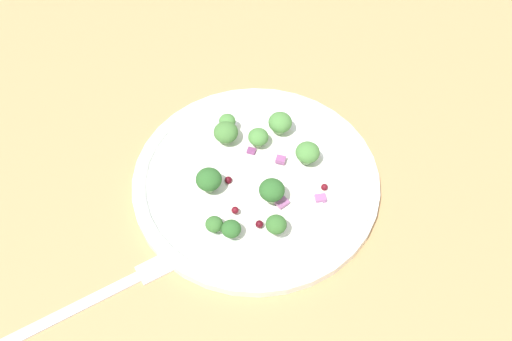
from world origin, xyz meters
TOP-DOWN VIEW (x-y plane):
  - ground_plane at (0.00, 0.00)cm, footprint 180.00×180.00cm
  - plate at (-2.83, 2.65)cm, footprint 28.82×28.82cm
  - dressing_pool at (-2.83, 2.65)cm, footprint 16.71×16.71cm
  - broccoli_floret_0 at (-10.17, 5.31)cm, footprint 2.02×2.02cm
  - broccoli_floret_1 at (-1.21, -5.58)cm, footprint 1.95×1.95cm
  - broccoli_floret_2 at (-5.45, 9.63)cm, footprint 2.88×2.88cm
  - broccoli_floret_3 at (0.41, 8.35)cm, footprint 2.83×2.83cm
  - broccoli_floret_4 at (-5.46, -2.26)cm, footprint 2.95×2.95cm
  - broccoli_floret_5 at (-5.91, 6.27)cm, footprint 2.43×2.43cm
  - broccoli_floret_6 at (3.97, -1.39)cm, footprint 2.28×2.28cm
  - broccoli_floret_7 at (0.66, -4.84)cm, footprint 2.15×2.15cm
  - broccoli_floret_8 at (0.76, 1.41)cm, footprint 2.88×2.88cm
  - broccoli_floret_9 at (-9.12, 4.03)cm, footprint 2.94×2.94cm
  - cranberry_0 at (-4.71, -0.45)cm, footprint 0.89×0.89cm
  - cranberry_1 at (2.07, -1.96)cm, footprint 0.87×0.87cm
  - cranberry_2 at (-1.02, -2.59)cm, footprint 0.84×0.84cm
  - cranberry_3 at (3.93, 6.90)cm, footprint 0.81×0.81cm
  - onion_bit_0 at (1.93, 1.93)cm, footprint 1.20×1.47cm
  - onion_bit_1 at (-5.78, 4.95)cm, footprint 1.26×1.18cm
  - onion_bit_2 at (-2.20, 6.20)cm, footprint 1.41×1.34cm
  - onion_bit_3 at (4.54, 5.47)cm, footprint 1.51×1.55cm
  - fork at (-4.74, -18.94)cm, footprint 6.87×18.37cm

SIDE VIEW (x-z plane):
  - ground_plane at x=0.00cm, z-range -2.00..0.00cm
  - fork at x=-4.74cm, z-range 0.00..0.50cm
  - plate at x=-2.83cm, z-range 0.01..1.71cm
  - dressing_pool at x=-2.83cm, z-range 1.20..1.40cm
  - onion_bit_3 at x=4.54cm, z-range 1.28..1.81cm
  - onion_bit_1 at x=-5.78cm, z-range 1.31..1.82cm
  - cranberry_3 at x=3.93cm, z-range 1.24..2.04cm
  - cranberry_0 at x=-4.71cm, z-range 1.22..2.11cm
  - onion_bit_0 at x=1.93cm, z-range 1.59..2.01cm
  - onion_bit_2 at x=-2.20cm, z-range 1.66..2.23cm
  - cranberry_1 at x=2.07cm, z-range 1.56..2.43cm
  - cranberry_2 at x=-1.02cm, z-range 1.76..2.60cm
  - broccoli_floret_1 at x=-1.21cm, z-range 1.54..3.51cm
  - broccoli_floret_7 at x=0.66cm, z-range 1.73..3.91cm
  - broccoli_floret_5 at x=-5.91cm, z-range 1.67..4.13cm
  - broccoli_floret_9 at x=-9.12cm, z-range 1.56..4.54cm
  - broccoli_floret_2 at x=-5.45cm, z-range 1.64..4.55cm
  - broccoli_floret_0 at x=-10.17cm, z-range 2.17..4.22cm
  - broccoli_floret_3 at x=0.41cm, z-range 1.78..4.65cm
  - broccoli_floret_4 at x=-5.46cm, z-range 1.82..4.81cm
  - broccoli_floret_6 at x=3.97cm, z-range 2.22..4.52cm
  - broccoli_floret_8 at x=0.76cm, z-range 2.15..5.06cm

